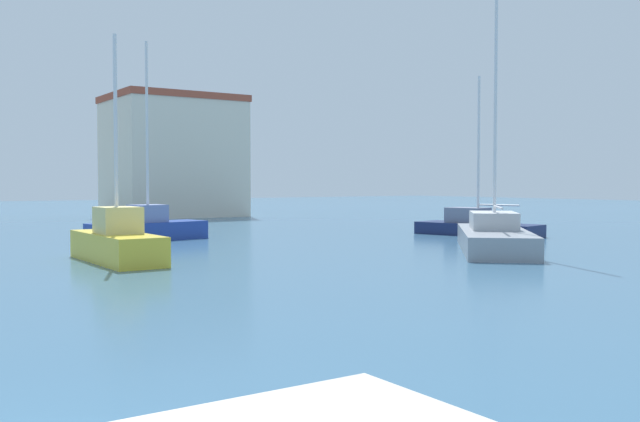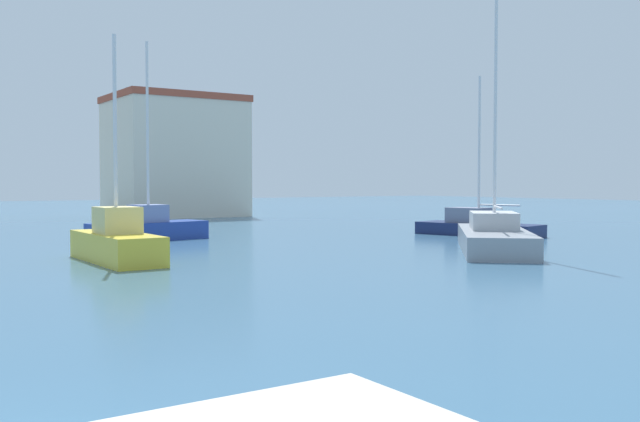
{
  "view_description": "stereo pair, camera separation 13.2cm",
  "coord_description": "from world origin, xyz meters",
  "px_view_note": "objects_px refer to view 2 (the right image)",
  "views": [
    {
      "loc": [
        -0.54,
        -5.72,
        2.57
      ],
      "look_at": [
        15.52,
        18.08,
        1.42
      ],
      "focal_mm": 39.55,
      "sensor_mm": 36.0,
      "label": 1
    },
    {
      "loc": [
        -0.43,
        -5.79,
        2.57
      ],
      "look_at": [
        15.52,
        18.08,
        1.42
      ],
      "focal_mm": 39.55,
      "sensor_mm": 36.0,
      "label": 2
    }
  ],
  "objects_px": {
    "sailboat_blue_center_channel": "(148,227)",
    "sailboat_yellow_far_right": "(117,242)",
    "sailboat_grey_distant_east": "(494,236)",
    "sailboat_navy_far_left": "(476,226)"
  },
  "relations": [
    {
      "from": "sailboat_yellow_far_right",
      "to": "sailboat_grey_distant_east",
      "type": "distance_m",
      "value": 13.7
    },
    {
      "from": "sailboat_grey_distant_east",
      "to": "sailboat_navy_far_left",
      "type": "bearing_deg",
      "value": 48.4
    },
    {
      "from": "sailboat_yellow_far_right",
      "to": "sailboat_navy_far_left",
      "type": "distance_m",
      "value": 18.33
    },
    {
      "from": "sailboat_yellow_far_right",
      "to": "sailboat_grey_distant_east",
      "type": "height_order",
      "value": "sailboat_grey_distant_east"
    },
    {
      "from": "sailboat_blue_center_channel",
      "to": "sailboat_grey_distant_east",
      "type": "distance_m",
      "value": 15.06
    },
    {
      "from": "sailboat_blue_center_channel",
      "to": "sailboat_yellow_far_right",
      "type": "height_order",
      "value": "sailboat_blue_center_channel"
    },
    {
      "from": "sailboat_grey_distant_east",
      "to": "sailboat_blue_center_channel",
      "type": "bearing_deg",
      "value": 127.35
    },
    {
      "from": "sailboat_grey_distant_east",
      "to": "sailboat_yellow_far_right",
      "type": "bearing_deg",
      "value": 162.09
    },
    {
      "from": "sailboat_yellow_far_right",
      "to": "sailboat_navy_far_left",
      "type": "bearing_deg",
      "value": 5.2
    },
    {
      "from": "sailboat_grey_distant_east",
      "to": "sailboat_navy_far_left",
      "type": "xyz_separation_m",
      "value": [
        5.22,
        5.87,
        -0.09
      ]
    }
  ]
}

